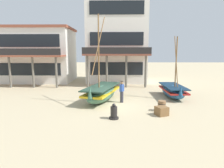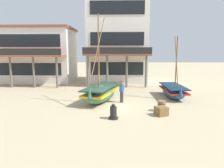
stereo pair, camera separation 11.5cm
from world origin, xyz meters
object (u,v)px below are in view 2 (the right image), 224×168
at_px(capstan_winch, 113,113).
at_px(harbor_building_main, 117,40).
at_px(cargo_crate, 161,111).
at_px(harbor_building_annex, 39,55).
at_px(wooden_barrel, 162,106).
at_px(fishing_boat_near_left, 173,91).
at_px(fisherman_by_hull, 122,92).
at_px(fishing_boat_centre_large, 102,93).

distance_m(capstan_winch, harbor_building_main, 15.92).
bearing_deg(capstan_winch, cargo_crate, 13.57).
bearing_deg(cargo_crate, harbor_building_annex, 132.23).
height_order(capstan_winch, harbor_building_annex, harbor_building_annex).
height_order(wooden_barrel, harbor_building_annex, harbor_building_annex).
bearing_deg(wooden_barrel, fishing_boat_near_left, 65.45).
relative_size(fishing_boat_near_left, cargo_crate, 7.86).
bearing_deg(capstan_winch, harbor_building_main, 89.31).
bearing_deg(wooden_barrel, cargo_crate, -103.03).
height_order(wooden_barrel, cargo_crate, wooden_barrel).
xyz_separation_m(fisherman_by_hull, cargo_crate, (2.39, -3.17, -0.56)).
xyz_separation_m(fishing_boat_near_left, cargo_crate, (-2.09, -5.04, -0.31)).
bearing_deg(harbor_building_main, fisherman_by_hull, -87.99).
distance_m(wooden_barrel, harbor_building_main, 14.68).
bearing_deg(cargo_crate, fishing_boat_near_left, 67.46).
xyz_separation_m(fisherman_by_hull, capstan_winch, (-0.58, -3.88, -0.47)).
bearing_deg(harbor_building_main, harbor_building_annex, 179.31).
relative_size(fishing_boat_near_left, capstan_winch, 5.67).
height_order(capstan_winch, harbor_building_main, harbor_building_main).
height_order(fishing_boat_near_left, cargo_crate, fishing_boat_near_left).
height_order(capstan_winch, cargo_crate, capstan_winch).
xyz_separation_m(wooden_barrel, harbor_building_annex, (-13.40, 13.59, 3.16)).
bearing_deg(fisherman_by_hull, fishing_boat_centre_large, 166.18).
relative_size(fisherman_by_hull, capstan_winch, 1.83).
relative_size(fishing_boat_near_left, wooden_barrel, 7.46).
bearing_deg(fishing_boat_centre_large, harbor_building_main, 83.70).
bearing_deg(harbor_building_main, fishing_boat_centre_large, -96.30).
distance_m(cargo_crate, harbor_building_main, 15.53).
height_order(fishing_boat_centre_large, harbor_building_annex, harbor_building_annex).
relative_size(capstan_winch, wooden_barrel, 1.32).
height_order(fishing_boat_near_left, fishing_boat_centre_large, fishing_boat_centre_large).
xyz_separation_m(harbor_building_main, harbor_building_annex, (-10.40, 0.13, -1.86)).
height_order(fishing_boat_near_left, harbor_building_annex, harbor_building_annex).
relative_size(capstan_winch, harbor_building_annex, 0.10).
xyz_separation_m(fishing_boat_centre_large, harbor_building_annex, (-9.20, 10.97, 2.82)).
height_order(capstan_winch, wooden_barrel, capstan_winch).
bearing_deg(fisherman_by_hull, cargo_crate, -52.95).
distance_m(wooden_barrel, harbor_building_annex, 19.35).
bearing_deg(harbor_building_main, cargo_crate, -79.05).
height_order(fisherman_by_hull, wooden_barrel, fisherman_by_hull).
relative_size(fishing_boat_centre_large, harbor_building_main, 0.62).
bearing_deg(fishing_boat_centre_large, cargo_crate, -41.78).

